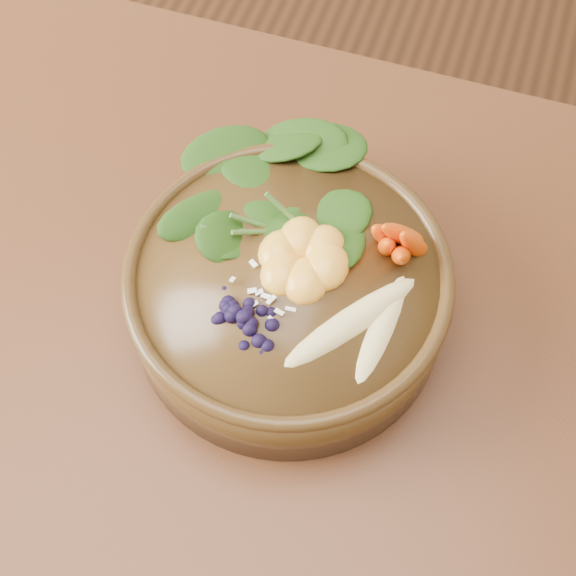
# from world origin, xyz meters

# --- Properties ---
(ground) EXTENTS (4.00, 4.00, 0.00)m
(ground) POSITION_xyz_m (0.00, 0.00, 0.00)
(ground) COLOR #381E0F
(ground) RESTS_ON ground
(stoneware_bowl) EXTENTS (0.33, 0.33, 0.07)m
(stoneware_bowl) POSITION_xyz_m (0.25, 0.14, 0.78)
(stoneware_bowl) COLOR #462F14
(stoneware_bowl) RESTS_ON dining_table
(kale_heap) EXTENTS (0.21, 0.20, 0.04)m
(kale_heap) POSITION_xyz_m (0.23, 0.20, 0.84)
(kale_heap) COLOR #244B11
(kale_heap) RESTS_ON stoneware_bowl
(carrot_cluster) EXTENTS (0.07, 0.07, 0.07)m
(carrot_cluster) POSITION_xyz_m (0.32, 0.19, 0.85)
(carrot_cluster) COLOR #E44006
(carrot_cluster) RESTS_ON stoneware_bowl
(banana_halves) EXTENTS (0.10, 0.13, 0.02)m
(banana_halves) POSITION_xyz_m (0.32, 0.11, 0.83)
(banana_halves) COLOR #E0CC84
(banana_halves) RESTS_ON stoneware_bowl
(mandarin_cluster) EXTENTS (0.10, 0.10, 0.03)m
(mandarin_cluster) POSITION_xyz_m (0.26, 0.15, 0.83)
(mandarin_cluster) COLOR gold
(mandarin_cluster) RESTS_ON stoneware_bowl
(blueberry_pile) EXTENTS (0.14, 0.13, 0.04)m
(blueberry_pile) POSITION_xyz_m (0.23, 0.09, 0.84)
(blueberry_pile) COLOR black
(blueberry_pile) RESTS_ON stoneware_bowl
(coconut_flakes) EXTENTS (0.10, 0.09, 0.01)m
(coconut_flakes) POSITION_xyz_m (0.24, 0.12, 0.82)
(coconut_flakes) COLOR white
(coconut_flakes) RESTS_ON stoneware_bowl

